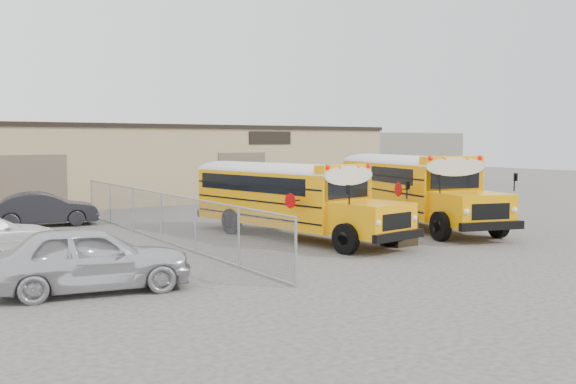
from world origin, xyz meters
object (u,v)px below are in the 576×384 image
school_bus_left (200,185)px  car_dark (44,209)px  school_bus_right (353,176)px  car_silver (90,258)px  tarp_bundle (399,223)px

school_bus_left → car_dark: 6.81m
school_bus_left → school_bus_right: size_ratio=0.92×
school_bus_left → school_bus_right: 9.15m
school_bus_left → school_bus_right: school_bus_right is taller
car_silver → school_bus_right: bearing=-46.2°
school_bus_right → car_dark: school_bus_right is taller
school_bus_right → tarp_bundle: size_ratio=7.26×
school_bus_right → car_dark: size_ratio=2.46×
school_bus_left → car_silver: size_ratio=2.09×
car_dark → car_silver: bearing=-179.1°
school_bus_left → car_silver: bearing=-126.4°
school_bus_left → car_dark: bearing=158.3°
school_bus_right → tarp_bundle: school_bus_right is taller
tarp_bundle → car_dark: tarp_bundle is taller
school_bus_left → school_bus_right: bearing=2.4°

